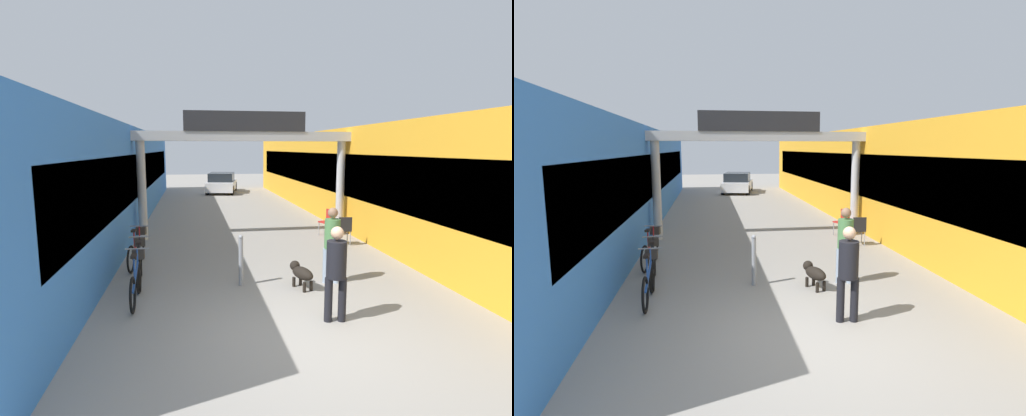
% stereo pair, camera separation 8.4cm
% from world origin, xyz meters
% --- Properties ---
extents(ground_plane, '(80.00, 80.00, 0.00)m').
position_xyz_m(ground_plane, '(0.00, 0.00, 0.00)').
color(ground_plane, gray).
extents(storefront_left, '(3.00, 26.00, 3.67)m').
position_xyz_m(storefront_left, '(-5.09, 11.00, 1.84)').
color(storefront_left, blue).
rests_on(storefront_left, ground_plane).
extents(storefront_right, '(3.00, 26.00, 3.67)m').
position_xyz_m(storefront_right, '(5.09, 11.00, 1.84)').
color(storefront_right, gold).
rests_on(storefront_right, ground_plane).
extents(arcade_sign_gateway, '(7.40, 0.47, 4.14)m').
position_xyz_m(arcade_sign_gateway, '(0.00, 7.45, 2.91)').
color(arcade_sign_gateway, '#B2B2B2').
rests_on(arcade_sign_gateway, ground_plane).
extents(pedestrian_with_dog, '(0.40, 0.40, 1.68)m').
position_xyz_m(pedestrian_with_dog, '(1.25, 2.43, 0.96)').
color(pedestrian_with_dog, '#8C9EB2').
rests_on(pedestrian_with_dog, ground_plane).
extents(pedestrian_companion, '(0.39, 0.37, 1.66)m').
position_xyz_m(pedestrian_companion, '(0.63, 0.51, 0.95)').
color(pedestrian_companion, black).
rests_on(pedestrian_companion, ground_plane).
extents(dog_on_leash, '(0.48, 0.77, 0.54)m').
position_xyz_m(dog_on_leash, '(0.49, 2.21, 0.34)').
color(dog_on_leash, black).
rests_on(dog_on_leash, ground_plane).
extents(bicycle_blue_nearest, '(0.46, 1.69, 0.98)m').
position_xyz_m(bicycle_blue_nearest, '(-2.87, 2.04, 0.44)').
color(bicycle_blue_nearest, black).
rests_on(bicycle_blue_nearest, ground_plane).
extents(bicycle_black_second, '(0.46, 1.69, 0.98)m').
position_xyz_m(bicycle_black_second, '(-2.94, 3.16, 0.44)').
color(bicycle_black_second, black).
rests_on(bicycle_black_second, ground_plane).
extents(bicycle_red_third, '(0.46, 1.69, 0.98)m').
position_xyz_m(bicycle_red_third, '(-3.17, 4.46, 0.44)').
color(bicycle_red_third, black).
rests_on(bicycle_red_third, ground_plane).
extents(bollard_post_metal, '(0.10, 0.10, 1.12)m').
position_xyz_m(bollard_post_metal, '(-0.75, 2.58, 0.57)').
color(bollard_post_metal, gray).
rests_on(bollard_post_metal, ground_plane).
extents(cafe_chair_black_nearer, '(0.44, 0.44, 0.89)m').
position_xyz_m(cafe_chair_black_nearer, '(2.82, 5.66, 0.54)').
color(cafe_chair_black_nearer, gray).
rests_on(cafe_chair_black_nearer, ground_plane).
extents(cafe_chair_red_farther, '(0.52, 0.52, 0.89)m').
position_xyz_m(cafe_chair_red_farther, '(2.80, 7.10, 0.54)').
color(cafe_chair_red_farther, gray).
rests_on(cafe_chair_red_farther, ground_plane).
extents(parked_car_white, '(2.41, 4.24, 1.33)m').
position_xyz_m(parked_car_white, '(0.23, 20.97, 0.64)').
color(parked_car_white, silver).
rests_on(parked_car_white, ground_plane).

